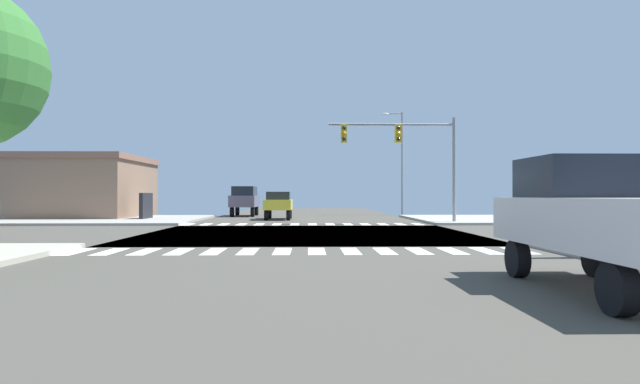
% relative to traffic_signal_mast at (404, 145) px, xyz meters
% --- Properties ---
extents(ground, '(90.00, 90.00, 0.05)m').
position_rel_traffic_signal_mast_xyz_m(ground, '(-5.55, -7.72, -4.59)').
color(ground, '#47443C').
extents(sidewalk_corner_ne, '(12.00, 12.00, 0.14)m').
position_rel_traffic_signal_mast_xyz_m(sidewalk_corner_ne, '(7.45, 4.28, -4.49)').
color(sidewalk_corner_ne, '#A09B91').
rests_on(sidewalk_corner_ne, ground).
extents(sidewalk_corner_nw, '(12.00, 12.00, 0.14)m').
position_rel_traffic_signal_mast_xyz_m(sidewalk_corner_nw, '(-18.55, 4.28, -4.49)').
color(sidewalk_corner_nw, '#99968E').
rests_on(sidewalk_corner_nw, ground).
extents(crosswalk_near, '(13.50, 2.00, 0.01)m').
position_rel_traffic_signal_mast_xyz_m(crosswalk_near, '(-5.80, -15.02, -4.56)').
color(crosswalk_near, white).
rests_on(crosswalk_near, ground).
extents(crosswalk_far, '(13.50, 2.00, 0.01)m').
position_rel_traffic_signal_mast_xyz_m(crosswalk_far, '(-5.80, -0.42, -4.56)').
color(crosswalk_far, white).
rests_on(crosswalk_far, ground).
extents(traffic_signal_mast, '(7.37, 0.55, 6.14)m').
position_rel_traffic_signal_mast_xyz_m(traffic_signal_mast, '(0.00, 0.00, 0.00)').
color(traffic_signal_mast, gray).
rests_on(traffic_signal_mast, ground).
extents(street_lamp, '(1.78, 0.32, 8.63)m').
position_rel_traffic_signal_mast_xyz_m(street_lamp, '(2.16, 14.09, 0.55)').
color(street_lamp, gray).
rests_on(street_lamp, ground).
extents(bank_building, '(16.72, 9.37, 4.41)m').
position_rel_traffic_signal_mast_xyz_m(bank_building, '(-25.05, 7.89, -2.35)').
color(bank_building, '#83644F').
rests_on(bank_building, ground).
extents(sedan_farside_1, '(1.80, 4.30, 1.88)m').
position_rel_traffic_signal_mast_xyz_m(sedan_farside_1, '(-7.55, 5.82, -3.45)').
color(sedan_farside_1, black).
rests_on(sedan_farside_1, ground).
extents(pickup_crossing_1, '(2.00, 5.10, 2.35)m').
position_rel_traffic_signal_mast_xyz_m(pickup_crossing_1, '(-0.55, -21.60, -3.27)').
color(pickup_crossing_1, black).
rests_on(pickup_crossing_1, ground).
extents(suv_trailing_2, '(1.96, 4.60, 2.34)m').
position_rel_traffic_signal_mast_xyz_m(suv_trailing_2, '(-10.55, 11.74, -3.17)').
color(suv_trailing_2, black).
rests_on(suv_trailing_2, ground).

